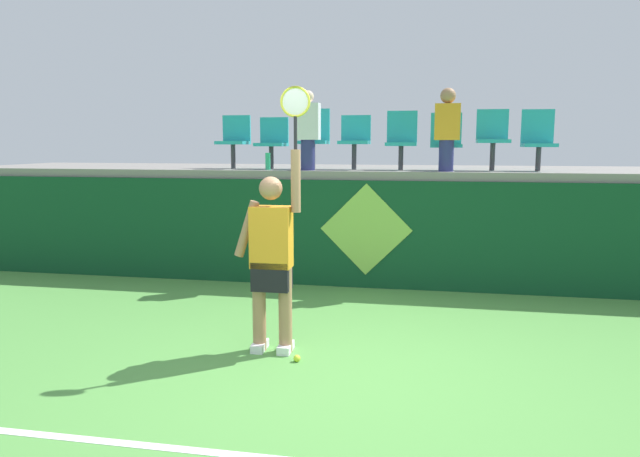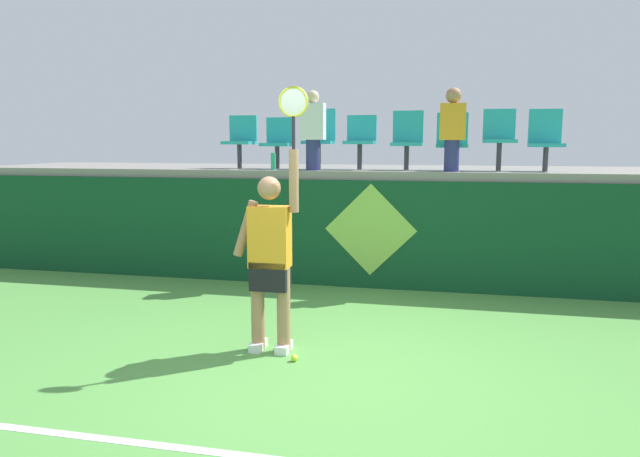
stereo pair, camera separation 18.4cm
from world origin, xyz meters
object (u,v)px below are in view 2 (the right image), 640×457
object	(u,v)px
stadium_chair_6	(499,136)
tennis_ball	(294,358)
stadium_chair_1	(278,140)
tennis_player	(271,255)
stadium_chair_5	(452,139)
stadium_chair_7	(546,138)
stadium_chair_0	(241,138)
stadium_chair_2	(320,136)
stadium_chair_3	(361,138)
spectator_0	(313,129)
spectator_1	(453,128)
stadium_chair_4	(407,138)
water_bottle	(273,161)

from	to	relation	value
stadium_chair_6	tennis_ball	bearing A→B (deg)	-119.36
stadium_chair_1	stadium_chair_6	distance (m)	3.21
tennis_player	stadium_chair_6	size ratio (longest dim) A/B	2.92
stadium_chair_5	stadium_chair_7	distance (m)	1.26
stadium_chair_0	stadium_chair_6	world-z (taller)	stadium_chair_6
stadium_chair_0	stadium_chair_2	xyz separation A→B (m)	(1.24, 0.01, 0.03)
tennis_ball	stadium_chair_3	bearing A→B (deg)	89.00
stadium_chair_5	spectator_0	bearing A→B (deg)	-167.06
tennis_player	tennis_ball	xyz separation A→B (m)	(0.29, -0.24, -0.91)
stadium_chair_1	stadium_chair_3	xyz separation A→B (m)	(1.26, -0.00, 0.02)
tennis_ball	stadium_chair_7	bearing A→B (deg)	53.78
stadium_chair_5	stadium_chair_6	bearing A→B (deg)	-0.31
stadium_chair_0	stadium_chair_5	bearing A→B (deg)	0.12
stadium_chair_1	spectator_1	xyz separation A→B (m)	(2.57, -0.41, 0.16)
stadium_chair_5	spectator_0	xyz separation A→B (m)	(-1.93, -0.44, 0.14)
spectator_1	stadium_chair_5	bearing A→B (deg)	90.00
stadium_chair_0	stadium_chair_3	world-z (taller)	stadium_chair_0
stadium_chair_3	stadium_chair_7	size ratio (longest dim) A/B	0.93
stadium_chair_1	stadium_chair_7	bearing A→B (deg)	0.14
tennis_player	stadium_chair_0	world-z (taller)	tennis_player
stadium_chair_4	stadium_chair_5	distance (m)	0.63
water_bottle	stadium_chair_6	bearing A→B (deg)	7.58
stadium_chair_1	water_bottle	bearing A→B (deg)	-84.12
tennis_ball	spectator_1	bearing A→B (deg)	66.61
spectator_0	spectator_1	size ratio (longest dim) A/B	1.00
stadium_chair_3	spectator_1	bearing A→B (deg)	-17.12
stadium_chair_7	spectator_0	xyz separation A→B (m)	(-3.19, -0.45, 0.12)
stadium_chair_2	spectator_0	xyz separation A→B (m)	(0.00, -0.45, 0.09)
stadium_chair_1	stadium_chair_5	xyz separation A→B (m)	(2.57, 0.01, 0.01)
stadium_chair_0	stadium_chair_2	world-z (taller)	stadium_chair_2
stadium_chair_3	stadium_chair_4	bearing A→B (deg)	0.80
stadium_chair_7	spectator_1	bearing A→B (deg)	-161.72
tennis_ball	stadium_chair_1	xyz separation A→B (m)	(-1.19, 3.58, 2.01)
stadium_chair_0	stadium_chair_7	size ratio (longest dim) A/B	0.95
stadium_chair_2	stadium_chair_5	size ratio (longest dim) A/B	1.09
tennis_player	spectator_0	bearing A→B (deg)	95.17
tennis_player	tennis_ball	world-z (taller)	tennis_player
tennis_player	stadium_chair_3	bearing A→B (deg)	83.97
tennis_player	stadium_chair_7	distance (m)	4.59
spectator_0	tennis_ball	bearing A→B (deg)	-80.01
stadium_chair_7	spectator_1	size ratio (longest dim) A/B	0.76
stadium_chair_0	stadium_chair_6	bearing A→B (deg)	0.04
spectator_1	tennis_player	bearing A→B (deg)	-119.52
water_bottle	spectator_0	size ratio (longest dim) A/B	0.22
stadium_chair_1	stadium_chair_0	bearing A→B (deg)	179.96
stadium_chair_4	stadium_chair_5	xyz separation A→B (m)	(0.63, -0.00, -0.02)
tennis_player	spectator_0	size ratio (longest dim) A/B	2.25
tennis_player	stadium_chair_3	size ratio (longest dim) A/B	3.16
stadium_chair_6	stadium_chair_0	bearing A→B (deg)	-179.96
tennis_ball	water_bottle	world-z (taller)	water_bottle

